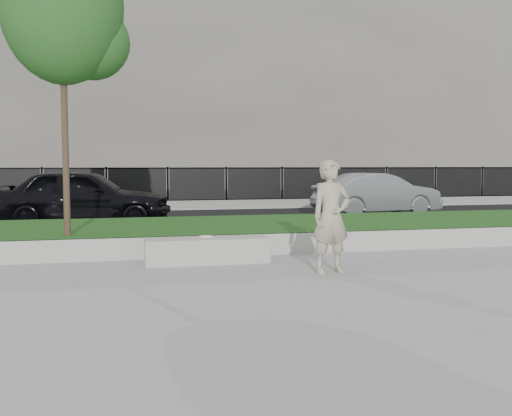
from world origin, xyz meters
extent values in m
plane|color=gray|center=(0.00, 0.00, 0.00)|extent=(90.00, 90.00, 0.00)
cube|color=#0D3710|center=(0.00, 3.00, 0.20)|extent=(34.00, 4.00, 0.40)
cube|color=#A8A69D|center=(0.00, 1.04, 0.20)|extent=(34.00, 0.08, 0.40)
cube|color=black|center=(0.00, 8.50, 0.02)|extent=(34.00, 7.00, 0.04)
cube|color=gray|center=(0.00, 13.00, 0.06)|extent=(34.00, 3.00, 0.12)
cube|color=slate|center=(0.00, 12.00, 0.24)|extent=(32.00, 0.30, 0.24)
cube|color=black|center=(0.00, 12.00, 0.87)|extent=(32.00, 0.04, 1.50)
cube|color=black|center=(0.00, 12.00, 1.57)|extent=(32.00, 0.05, 0.05)
cube|color=black|center=(0.00, 12.00, 0.37)|extent=(32.00, 0.05, 0.05)
cube|color=#605D54|center=(0.00, 20.00, 5.00)|extent=(34.00, 10.00, 10.00)
cube|color=#A8A69D|center=(-0.82, 0.40, 0.22)|extent=(2.13, 0.53, 0.43)
imported|color=tan|center=(0.95, -0.91, 0.89)|extent=(0.70, 0.51, 1.78)
cube|color=white|center=(-0.82, 0.55, 0.45)|extent=(0.21, 0.16, 0.02)
cylinder|color=#38281C|center=(-3.23, 1.60, 2.87)|extent=(0.12, 0.12, 4.93)
ellipsoid|color=#1B5221|center=(-3.23, 1.60, 4.54)|extent=(2.17, 2.17, 2.82)
sphere|color=#1B5221|center=(-2.73, 1.80, 3.95)|extent=(1.38, 1.38, 1.38)
imported|color=black|center=(-3.25, 6.65, 0.83)|extent=(4.87, 2.62, 1.57)
imported|color=gray|center=(5.92, 8.03, 0.73)|extent=(4.36, 2.06, 1.38)
camera|label=1|loc=(-2.22, -9.29, 1.70)|focal=40.00mm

